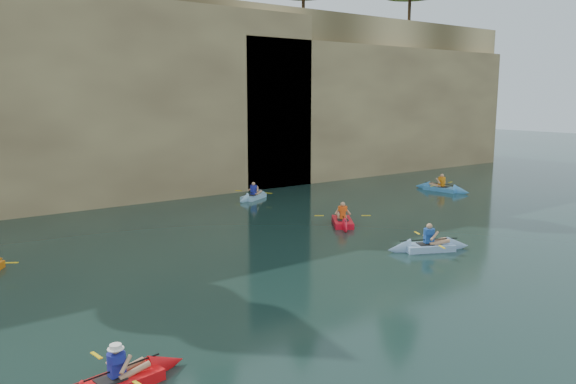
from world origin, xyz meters
TOP-DOWN VIEW (x-y plane):
  - ground at (0.00, 0.00)m, footprint 160.00×160.00m
  - cliff at (0.00, 30.00)m, footprint 70.00×16.00m
  - cliff_slab_center at (2.00, 22.60)m, footprint 24.00×2.40m
  - cliff_slab_east at (22.00, 22.60)m, footprint 26.00×2.40m
  - sea_cave_center at (-4.00, 21.95)m, footprint 3.50×1.00m
  - sea_cave_east at (10.00, 21.95)m, footprint 5.00×1.00m
  - main_kayaker at (-6.00, 2.74)m, footprint 3.25×2.17m
  - kayaker_ltblue_near at (7.28, 5.78)m, footprint 3.37×2.37m
  - kayaker_red_far at (7.55, 11.01)m, footprint 2.75×3.39m
  - kayaker_ltblue_mid at (7.84, 19.00)m, footprint 3.16×2.16m
  - kayaker_blue_east at (18.80, 14.31)m, footprint 2.60×3.83m

SIDE VIEW (x-z plane):
  - ground at x=0.00m, z-range 0.00..0.00m
  - kayaker_ltblue_mid at x=7.84m, z-range -0.46..0.76m
  - main_kayaker at x=-6.00m, z-range -0.43..0.75m
  - kayaker_red_far at x=7.55m, z-range -0.50..0.83m
  - kayaker_ltblue_near at x=7.28m, z-range -0.50..0.82m
  - kayaker_blue_east at x=18.80m, z-range -0.51..0.83m
  - sea_cave_center at x=-4.00m, z-range 0.00..3.20m
  - sea_cave_east at x=10.00m, z-range 0.00..4.50m
  - cliff_slab_east at x=22.00m, z-range 0.00..9.84m
  - cliff_slab_center at x=2.00m, z-range 0.00..11.40m
  - cliff at x=0.00m, z-range 0.00..12.00m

